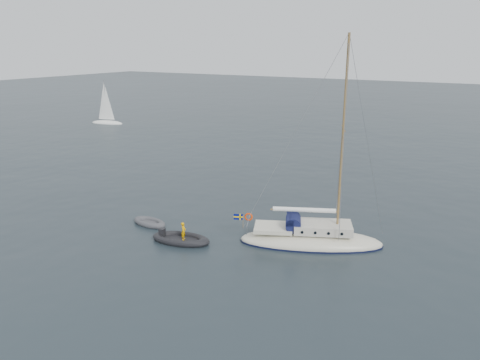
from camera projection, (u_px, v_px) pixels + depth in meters
The scene contains 5 objects.
ground at pixel (265, 252), 29.64m from camera, with size 300.00×300.00×0.00m, color black.
sailboat at pixel (311, 229), 30.49m from camera, with size 9.78×2.93×13.93m.
dinghy at pixel (150, 222), 34.02m from camera, with size 2.88×1.30×0.41m.
rib at pixel (181, 239), 31.06m from camera, with size 4.05×1.84×1.43m.
distant_yacht_a at pixel (106, 104), 76.57m from camera, with size 5.66×3.02×7.50m.
Camera 1 is at (12.22, -24.33, 12.67)m, focal length 35.00 mm.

